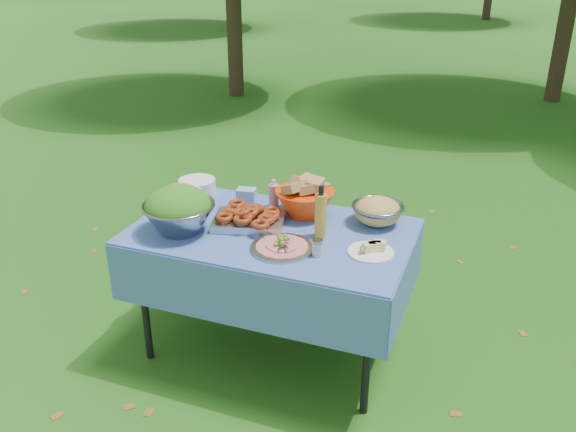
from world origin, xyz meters
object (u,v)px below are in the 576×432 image
object	(u,v)px
charcuterie_platter	(282,242)
pasta_bowl_steel	(378,211)
bread_bowl	(305,196)
plate_stack	(197,186)
oil_bottle	(321,211)
picnic_table	(272,292)
salad_bowl	(178,210)

from	to	relation	value
charcuterie_platter	pasta_bowl_steel	bearing A→B (deg)	51.01
bread_bowl	pasta_bowl_steel	xyz separation A→B (m)	(0.40, 0.03, -0.04)
plate_stack	oil_bottle	distance (m)	0.92
picnic_table	salad_bowl	xyz separation A→B (m)	(-0.44, -0.18, 0.50)
bread_bowl	charcuterie_platter	bearing A→B (deg)	-85.94
salad_bowl	plate_stack	world-z (taller)	salad_bowl
salad_bowl	plate_stack	xyz separation A→B (m)	(-0.16, 0.49, -0.08)
picnic_table	salad_bowl	world-z (taller)	salad_bowl
charcuterie_platter	bread_bowl	bearing A→B (deg)	94.06
pasta_bowl_steel	oil_bottle	size ratio (longest dim) A/B	0.98
bread_bowl	plate_stack	bearing A→B (deg)	175.57
plate_stack	pasta_bowl_steel	distance (m)	1.11
bread_bowl	pasta_bowl_steel	world-z (taller)	bread_bowl
bread_bowl	oil_bottle	distance (m)	0.28
salad_bowl	pasta_bowl_steel	size ratio (longest dim) A/B	1.37
plate_stack	bread_bowl	distance (m)	0.71
salad_bowl	plate_stack	distance (m)	0.52
plate_stack	oil_bottle	bearing A→B (deg)	-18.20
pasta_bowl_steel	oil_bottle	world-z (taller)	oil_bottle
salad_bowl	pasta_bowl_steel	world-z (taller)	salad_bowl
picnic_table	salad_bowl	bearing A→B (deg)	-157.91
picnic_table	oil_bottle	bearing A→B (deg)	5.50
charcuterie_platter	oil_bottle	bearing A→B (deg)	56.37
picnic_table	plate_stack	world-z (taller)	plate_stack
pasta_bowl_steel	charcuterie_platter	xyz separation A→B (m)	(-0.37, -0.46, -0.04)
plate_stack	pasta_bowl_steel	bearing A→B (deg)	-1.40
salad_bowl	bread_bowl	xyz separation A→B (m)	(0.54, 0.44, -0.01)
plate_stack	salad_bowl	bearing A→B (deg)	-71.85
plate_stack	picnic_table	bearing A→B (deg)	-27.17
picnic_table	bread_bowl	xyz separation A→B (m)	(0.10, 0.26, 0.49)
plate_stack	pasta_bowl_steel	world-z (taller)	pasta_bowl_steel
pasta_bowl_steel	plate_stack	bearing A→B (deg)	178.60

